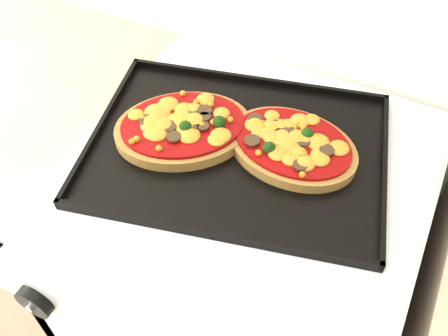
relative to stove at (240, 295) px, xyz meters
The scene contains 5 objects.
stove is the anchor object (origin of this frame).
knob_left 0.55m from the stove, 119.77° to the right, with size 0.06×0.06×0.02m, color black.
baking_tray 0.47m from the stove, 139.57° to the left, with size 0.50×0.37×0.02m, color black.
pizza_left 0.50m from the stove, behind, with size 0.24×0.18×0.03m, color olive, non-canonical shape.
pizza_right 0.49m from the stove, 48.16° to the left, with size 0.22×0.17×0.03m, color olive, non-canonical shape.
Camera 1 is at (0.18, 1.19, 1.54)m, focal length 40.00 mm.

